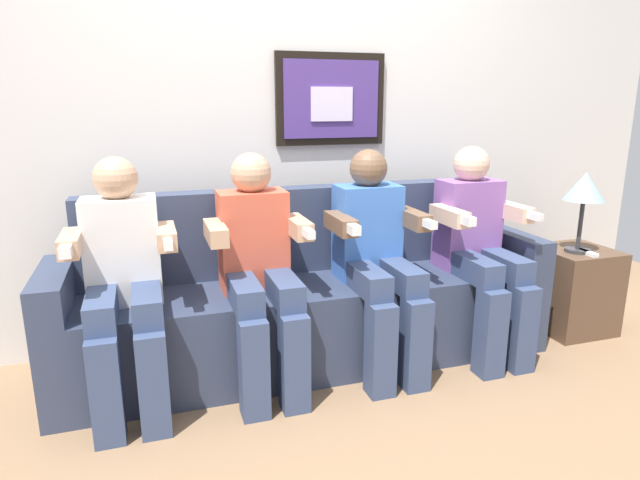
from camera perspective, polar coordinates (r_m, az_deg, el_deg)
The scene contains 10 objects.
ground_plane at distance 2.70m, azimuth 1.02°, elevation -15.29°, with size 6.40×6.40×0.00m, color #8C6B4C.
back_wall_assembly at distance 3.08m, azimuth -3.53°, elevation 13.66°, with size 4.92×0.10×2.60m.
couch at distance 2.85m, azimuth -1.11°, elevation -6.72°, with size 2.52×0.58×0.90m.
person_leftmost at distance 2.49m, azimuth -20.00°, elevation -3.63°, with size 0.46×0.56×1.11m.
person_left_center at distance 2.53m, azimuth -6.46°, elevation -2.54°, with size 0.46×0.56×1.11m.
person_right_center at distance 2.71m, azimuth 5.93°, elevation -1.40°, with size 0.46×0.56×1.11m.
person_rightmost at distance 2.99m, azimuth 16.40°, elevation -0.39°, with size 0.46×0.56×1.11m.
side_table_right at distance 3.58m, azimuth 25.06°, elevation -4.73°, with size 0.40×0.40×0.50m.
table_lamp at distance 3.38m, azimuth 26.08°, elevation 4.74°, with size 0.22×0.22×0.46m.
spare_remote_on_table at distance 3.41m, azimuth 26.34°, elevation -1.22°, with size 0.04×0.13×0.02m, color white.
Camera 1 is at (-0.77, -2.22, 1.34)m, focal length 30.40 mm.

